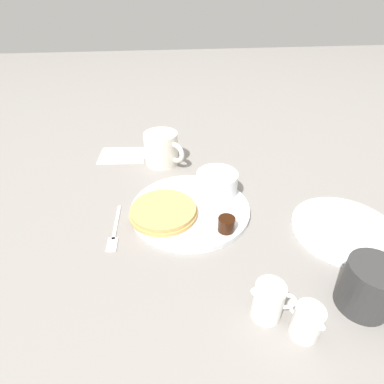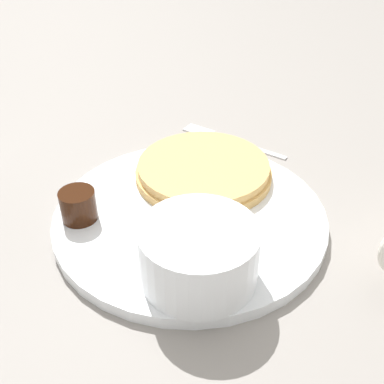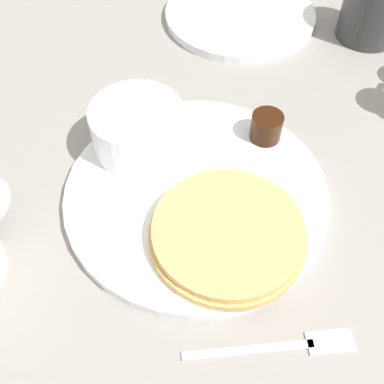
{
  "view_description": "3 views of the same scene",
  "coord_description": "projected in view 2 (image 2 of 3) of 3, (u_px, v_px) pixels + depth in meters",
  "views": [
    {
      "loc": [
        -0.06,
        -0.53,
        0.43
      ],
      "look_at": [
        0.0,
        0.0,
        0.05
      ],
      "focal_mm": 28.0,
      "sensor_mm": 36.0,
      "label": 1
    },
    {
      "loc": [
        0.32,
        0.2,
        0.31
      ],
      "look_at": [
        -0.01,
        -0.01,
        0.03
      ],
      "focal_mm": 45.0,
      "sensor_mm": 36.0,
      "label": 2
    },
    {
      "loc": [
        -0.3,
        0.05,
        0.4
      ],
      "look_at": [
        -0.02,
        0.01,
        0.04
      ],
      "focal_mm": 45.0,
      "sensor_mm": 36.0,
      "label": 3
    }
  ],
  "objects": [
    {
      "name": "ground_plane",
      "position": [
        190.0,
        221.0,
        0.48
      ],
      "size": [
        4.0,
        4.0,
        0.0
      ],
      "primitive_type": "plane",
      "color": "gray"
    },
    {
      "name": "plate",
      "position": [
        190.0,
        217.0,
        0.48
      ],
      "size": [
        0.27,
        0.27,
        0.01
      ],
      "color": "white",
      "rests_on": "ground_plane"
    },
    {
      "name": "pancake_stack",
      "position": [
        203.0,
        170.0,
        0.52
      ],
      "size": [
        0.15,
        0.15,
        0.02
      ],
      "color": "tan",
      "rests_on": "plate"
    },
    {
      "name": "bowl",
      "position": [
        199.0,
        252.0,
        0.39
      ],
      "size": [
        0.1,
        0.1,
        0.05
      ],
      "color": "white",
      "rests_on": "plate"
    },
    {
      "name": "syrup_cup",
      "position": [
        78.0,
        205.0,
        0.46
      ],
      "size": [
        0.03,
        0.03,
        0.03
      ],
      "color": "black",
      "rests_on": "plate"
    },
    {
      "name": "butter_ramekin",
      "position": [
        180.0,
        276.0,
        0.38
      ],
      "size": [
        0.04,
        0.04,
        0.04
      ],
      "color": "white",
      "rests_on": "plate"
    },
    {
      "name": "fork",
      "position": [
        222.0,
        137.0,
        0.62
      ],
      "size": [
        0.02,
        0.15,
        0.0
      ],
      "color": "silver",
      "rests_on": "ground_plane"
    }
  ]
}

